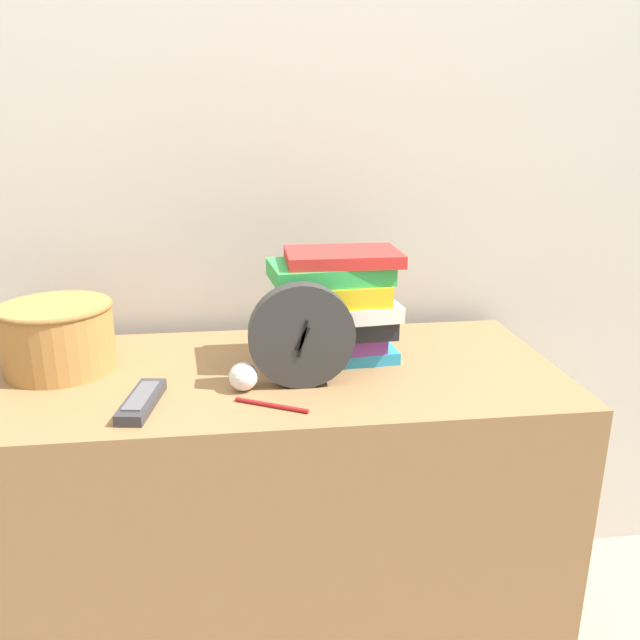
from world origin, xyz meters
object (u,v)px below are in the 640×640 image
(crumpled_paper_ball, at_px, (243,377))
(book_stack, at_px, (336,304))
(basket, at_px, (58,335))
(tv_remote, at_px, (142,401))
(desk_clock, at_px, (302,336))
(pen, at_px, (271,405))

(crumpled_paper_ball, bearing_deg, book_stack, 34.05)
(basket, distance_m, crumpled_paper_ball, 0.40)
(book_stack, height_order, crumpled_paper_ball, book_stack)
(book_stack, height_order, basket, book_stack)
(book_stack, bearing_deg, tv_remote, -154.11)
(book_stack, bearing_deg, desk_clock, -123.74)
(basket, relative_size, pen, 1.74)
(book_stack, height_order, pen, book_stack)
(desk_clock, xyz_separation_m, basket, (-0.48, 0.14, -0.03))
(tv_remote, xyz_separation_m, pen, (0.23, -0.03, -0.01))
(pen, bearing_deg, book_stack, 55.55)
(book_stack, relative_size, basket, 1.21)
(desk_clock, height_order, basket, desk_clock)
(tv_remote, xyz_separation_m, crumpled_paper_ball, (0.18, 0.05, 0.02))
(basket, distance_m, pen, 0.48)
(book_stack, xyz_separation_m, crumpled_paper_ball, (-0.19, -0.13, -0.10))
(book_stack, distance_m, basket, 0.57)
(pen, bearing_deg, desk_clock, 54.60)
(crumpled_paper_ball, height_order, pen, crumpled_paper_ball)
(desk_clock, distance_m, pen, 0.15)
(book_stack, bearing_deg, crumpled_paper_ball, -145.95)
(tv_remote, distance_m, pen, 0.23)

